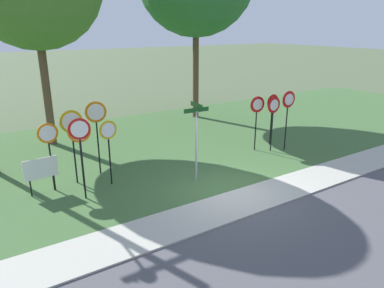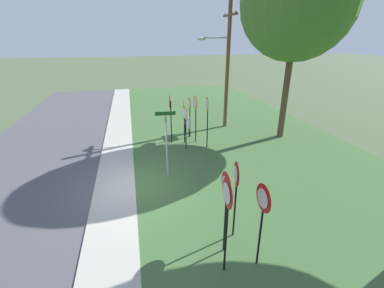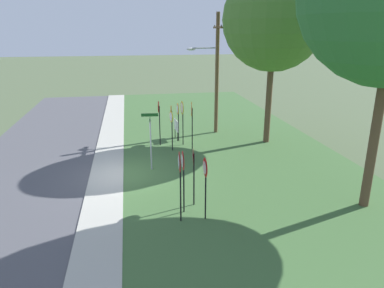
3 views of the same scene
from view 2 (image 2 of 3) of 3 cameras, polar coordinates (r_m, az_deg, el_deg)
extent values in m
plane|color=#4C5B3D|center=(11.10, -12.16, -8.97)|extent=(160.00, 160.00, 0.00)
cube|color=#4C4C51|center=(12.15, -35.73, -10.13)|extent=(44.00, 6.40, 0.01)
cube|color=#ADAA9E|center=(11.12, -16.33, -9.16)|extent=(44.00, 1.60, 0.06)
cube|color=#3D6033|center=(12.54, 16.45, -5.49)|extent=(44.00, 12.00, 0.04)
cylinder|color=black|center=(14.71, -1.65, 4.16)|extent=(0.06, 0.06, 2.13)
cylinder|color=orange|center=(14.42, -1.85, 7.97)|extent=(0.74, 0.15, 0.75)
cylinder|color=white|center=(14.42, -1.92, 7.97)|extent=(0.58, 0.11, 0.59)
cylinder|color=black|center=(14.03, 3.34, 3.95)|extent=(0.06, 0.06, 2.47)
cylinder|color=orange|center=(13.70, 3.28, 8.62)|extent=(0.77, 0.13, 0.77)
cylinder|color=white|center=(13.70, 3.21, 8.61)|extent=(0.60, 0.09, 0.60)
cylinder|color=black|center=(15.64, -0.46, 5.18)|extent=(0.06, 0.06, 2.09)
cylinder|color=orange|center=(15.37, -0.62, 8.72)|extent=(0.68, 0.05, 0.68)
cylinder|color=white|center=(15.37, -0.68, 8.72)|extent=(0.53, 0.03, 0.53)
cylinder|color=black|center=(14.87, 0.82, 4.78)|extent=(0.06, 0.06, 2.34)
cylinder|color=gold|center=(14.57, 0.69, 8.94)|extent=(0.79, 0.07, 0.79)
cylinder|color=white|center=(14.57, 0.62, 8.93)|extent=(0.62, 0.04, 0.62)
cylinder|color=black|center=(13.82, -1.32, 2.82)|extent=(0.06, 0.06, 2.07)
cylinder|color=gold|center=(13.52, -1.53, 6.75)|extent=(0.65, 0.11, 0.65)
cylinder|color=white|center=(13.52, -1.60, 6.74)|extent=(0.50, 0.08, 0.51)
cylinder|color=black|center=(14.72, -4.53, 4.68)|extent=(0.06, 0.06, 2.41)
cylinder|color=red|center=(14.41, -4.83, 9.06)|extent=(0.67, 0.14, 0.68)
cylinder|color=white|center=(14.40, -4.90, 9.05)|extent=(0.52, 0.10, 0.53)
cylinder|color=black|center=(7.94, 9.28, -12.84)|extent=(0.06, 0.06, 2.17)
cone|color=red|center=(7.39, 9.48, -6.42)|extent=(0.71, 0.16, 0.72)
cone|color=silver|center=(7.39, 9.32, -6.44)|extent=(0.48, 0.10, 0.49)
cylinder|color=black|center=(6.80, 7.40, -18.45)|extent=(0.06, 0.06, 2.39)
cone|color=red|center=(6.12, 7.56, -10.49)|extent=(0.75, 0.06, 0.75)
cone|color=silver|center=(6.11, 7.37, -10.52)|extent=(0.51, 0.04, 0.51)
cylinder|color=black|center=(7.21, 14.56, -17.76)|extent=(0.06, 0.06, 2.11)
cone|color=red|center=(6.62, 15.06, -11.25)|extent=(0.72, 0.04, 0.72)
cone|color=white|center=(6.61, 14.90, -11.28)|extent=(0.49, 0.02, 0.49)
cylinder|color=black|center=(7.40, 7.21, -15.62)|extent=(0.06, 0.06, 2.18)
cone|color=red|center=(6.81, 7.30, -8.89)|extent=(0.72, 0.03, 0.72)
cone|color=silver|center=(6.81, 7.13, -8.91)|extent=(0.49, 0.02, 0.49)
cylinder|color=#9EA0A8|center=(11.04, -5.49, -1.05)|extent=(0.07, 0.07, 2.55)
cylinder|color=#9EA0A8|center=(10.60, -5.74, 5.39)|extent=(0.09, 0.09, 0.03)
cube|color=#19511E|center=(10.58, -5.75, 5.70)|extent=(0.96, 0.10, 0.15)
cube|color=#19511E|center=(10.53, -5.78, 6.58)|extent=(0.09, 0.81, 0.15)
cylinder|color=brown|center=(17.29, 7.70, 16.16)|extent=(0.24, 0.24, 7.72)
cube|color=brown|center=(17.25, 8.25, 25.89)|extent=(2.10, 0.12, 0.12)
cylinder|color=gray|center=(18.05, 7.20, 26.08)|extent=(0.09, 0.09, 0.10)
cylinder|color=gray|center=(16.47, 9.44, 26.37)|extent=(0.09, 0.09, 0.10)
cylinder|color=#9EA0A8|center=(16.93, 5.08, 21.90)|extent=(0.08, 1.71, 0.08)
ellipsoid|color=#B7B7BC|center=(16.68, 2.06, 21.76)|extent=(0.40, 0.56, 0.18)
cylinder|color=black|center=(16.55, -1.45, 3.34)|extent=(0.05, 0.05, 0.55)
cylinder|color=black|center=(15.86, -0.67, 2.49)|extent=(0.05, 0.05, 0.55)
cube|color=white|center=(16.01, -1.08, 5.04)|extent=(1.10, 0.11, 0.70)
cylinder|color=brown|center=(16.20, 19.66, 11.21)|extent=(0.36, 0.36, 5.77)
sphere|color=#47752D|center=(16.05, 21.85, 26.54)|extent=(5.84, 5.84, 5.84)
camera|label=1|loc=(18.92, -42.78, 15.91)|focal=33.69mm
camera|label=3|loc=(6.95, 164.11, -11.46)|focal=33.66mm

